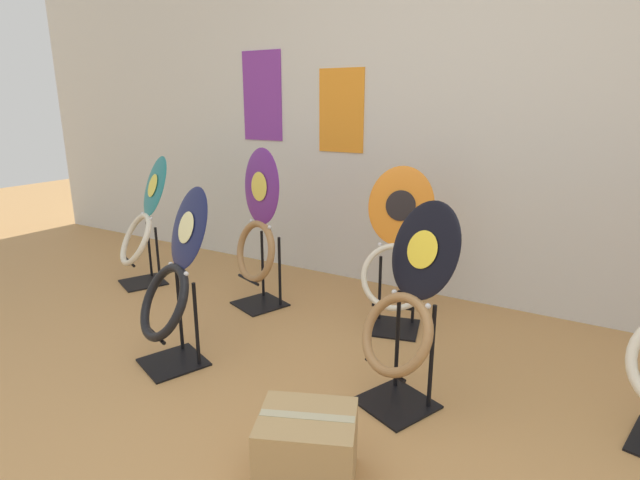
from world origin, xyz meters
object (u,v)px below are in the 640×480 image
(toilet_seat_display_orange_sun, at_px, (397,252))
(toilet_seat_display_teal_sax, at_px, (144,223))
(toilet_seat_display_navy_moon, at_px, (173,285))
(toilet_seat_display_purple_note, at_px, (258,230))
(storage_box, at_px, (307,449))
(toilet_seat_display_jazz_black, at_px, (407,309))

(toilet_seat_display_orange_sun, xyz_separation_m, toilet_seat_display_teal_sax, (-1.79, -0.22, -0.01))
(toilet_seat_display_teal_sax, bearing_deg, toilet_seat_display_navy_moon, -34.54)
(toilet_seat_display_purple_note, bearing_deg, storage_box, -46.94)
(toilet_seat_display_orange_sun, distance_m, toilet_seat_display_purple_note, 0.87)
(toilet_seat_display_orange_sun, height_order, storage_box, toilet_seat_display_orange_sun)
(toilet_seat_display_navy_moon, bearing_deg, toilet_seat_display_jazz_black, 12.78)
(toilet_seat_display_orange_sun, distance_m, storage_box, 1.35)
(toilet_seat_display_navy_moon, height_order, storage_box, toilet_seat_display_navy_moon)
(toilet_seat_display_navy_moon, xyz_separation_m, toilet_seat_display_jazz_black, (1.09, 0.25, 0.03))
(toilet_seat_display_teal_sax, height_order, toilet_seat_display_jazz_black, toilet_seat_display_teal_sax)
(toilet_seat_display_navy_moon, height_order, toilet_seat_display_purple_note, toilet_seat_display_purple_note)
(toilet_seat_display_jazz_black, bearing_deg, storage_box, -99.75)
(toilet_seat_display_jazz_black, height_order, storage_box, toilet_seat_display_jazz_black)
(toilet_seat_display_navy_moon, distance_m, toilet_seat_display_orange_sun, 1.21)
(toilet_seat_display_orange_sun, xyz_separation_m, storage_box, (0.22, -1.29, -0.32))
(toilet_seat_display_teal_sax, relative_size, storage_box, 2.23)
(toilet_seat_display_teal_sax, xyz_separation_m, storage_box, (2.01, -1.07, -0.30))
(toilet_seat_display_jazz_black, bearing_deg, toilet_seat_display_teal_sax, 167.68)
(toilet_seat_display_navy_moon, xyz_separation_m, toilet_seat_display_teal_sax, (-1.03, 0.71, 0.03))
(toilet_seat_display_orange_sun, height_order, toilet_seat_display_teal_sax, toilet_seat_display_orange_sun)
(toilet_seat_display_purple_note, bearing_deg, toilet_seat_display_teal_sax, -175.23)
(toilet_seat_display_teal_sax, height_order, toilet_seat_display_purple_note, toilet_seat_display_purple_note)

